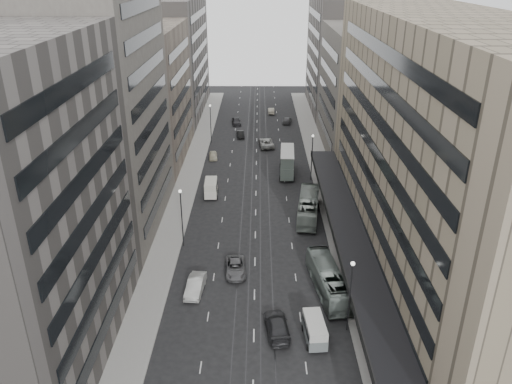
{
  "coord_description": "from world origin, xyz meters",
  "views": [
    {
      "loc": [
        0.47,
        -46.47,
        34.7
      ],
      "look_at": [
        0.08,
        17.65,
        5.44
      ],
      "focal_mm": 35.0,
      "sensor_mm": 36.0,
      "label": 1
    }
  ],
  "objects_px": {
    "double_decker": "(287,162)",
    "panel_van": "(211,188)",
    "sedan_1": "(195,286)",
    "vw_microbus": "(315,329)",
    "sedan_2": "(235,268)",
    "bus_far": "(308,207)",
    "bus_near": "(328,280)"
  },
  "relations": [
    {
      "from": "sedan_1",
      "to": "vw_microbus",
      "type": "bearing_deg",
      "value": -27.02
    },
    {
      "from": "vw_microbus",
      "to": "panel_van",
      "type": "relative_size",
      "value": 1.04
    },
    {
      "from": "sedan_2",
      "to": "panel_van",
      "type": "bearing_deg",
      "value": 97.87
    },
    {
      "from": "panel_van",
      "to": "sedan_1",
      "type": "distance_m",
      "value": 26.43
    },
    {
      "from": "double_decker",
      "to": "panel_van",
      "type": "relative_size",
      "value": 1.93
    },
    {
      "from": "sedan_1",
      "to": "bus_far",
      "type": "bearing_deg",
      "value": 57.37
    },
    {
      "from": "bus_near",
      "to": "sedan_1",
      "type": "distance_m",
      "value": 15.37
    },
    {
      "from": "vw_microbus",
      "to": "bus_far",
      "type": "bearing_deg",
      "value": 81.26
    },
    {
      "from": "bus_far",
      "to": "sedan_1",
      "type": "distance_m",
      "value": 24.19
    },
    {
      "from": "bus_near",
      "to": "bus_far",
      "type": "distance_m",
      "value": 18.93
    },
    {
      "from": "panel_van",
      "to": "sedan_1",
      "type": "bearing_deg",
      "value": -90.99
    },
    {
      "from": "double_decker",
      "to": "sedan_2",
      "type": "xyz_separation_m",
      "value": [
        -7.95,
        -31.85,
        -1.75
      ]
    },
    {
      "from": "bus_near",
      "to": "double_decker",
      "type": "bearing_deg",
      "value": -93.07
    },
    {
      "from": "bus_far",
      "to": "double_decker",
      "type": "xyz_separation_m",
      "value": [
        -2.36,
        16.68,
        0.82
      ]
    },
    {
      "from": "bus_far",
      "to": "sedan_1",
      "type": "xyz_separation_m",
      "value": [
        -14.77,
        -19.14,
        -0.82
      ]
    },
    {
      "from": "sedan_1",
      "to": "panel_van",
      "type": "bearing_deg",
      "value": 96.13
    },
    {
      "from": "sedan_2",
      "to": "sedan_1",
      "type": "bearing_deg",
      "value": -142.99
    },
    {
      "from": "bus_near",
      "to": "sedan_2",
      "type": "height_order",
      "value": "bus_near"
    },
    {
      "from": "sedan_2",
      "to": "vw_microbus",
      "type": "bearing_deg",
      "value": -59.46
    },
    {
      "from": "double_decker",
      "to": "sedan_1",
      "type": "relative_size",
      "value": 1.67
    },
    {
      "from": "bus_near",
      "to": "sedan_2",
      "type": "distance_m",
      "value": 11.54
    },
    {
      "from": "vw_microbus",
      "to": "panel_van",
      "type": "distance_m",
      "value": 37.08
    },
    {
      "from": "double_decker",
      "to": "vw_microbus",
      "type": "xyz_separation_m",
      "value": [
        0.57,
        -43.95,
        -1.15
      ]
    },
    {
      "from": "sedan_1",
      "to": "sedan_2",
      "type": "bearing_deg",
      "value": 46.66
    },
    {
      "from": "double_decker",
      "to": "panel_van",
      "type": "distance_m",
      "value": 16.01
    },
    {
      "from": "bus_near",
      "to": "panel_van",
      "type": "bearing_deg",
      "value": -66.59
    },
    {
      "from": "panel_van",
      "to": "sedan_2",
      "type": "distance_m",
      "value": 23.0
    },
    {
      "from": "vw_microbus",
      "to": "double_decker",
      "type": "bearing_deg",
      "value": 85.76
    },
    {
      "from": "double_decker",
      "to": "panel_van",
      "type": "height_order",
      "value": "double_decker"
    },
    {
      "from": "double_decker",
      "to": "bus_near",
      "type": "bearing_deg",
      "value": -82.39
    },
    {
      "from": "bus_far",
      "to": "double_decker",
      "type": "relative_size",
      "value": 1.4
    },
    {
      "from": "bus_far",
      "to": "sedan_2",
      "type": "bearing_deg",
      "value": 63.44
    }
  ]
}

